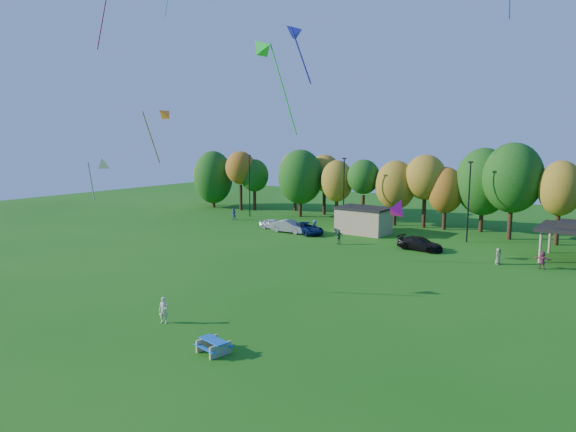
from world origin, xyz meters
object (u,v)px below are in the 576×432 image
Objects in this scene: car_a at (274,224)px; car_b at (289,226)px; picnic_table at (214,345)px; kite_flyer at (164,310)px; car_c at (307,228)px; car_d at (420,244)px.

car_a is 0.81× the size of car_b.
kite_flyer reaches higher than picnic_table.
kite_flyer is at bearing 176.33° from picnic_table.
car_d reaches higher than car_c.
picnic_table is at bearing -134.52° from car_c.
car_d is (14.68, -0.50, 0.00)m from car_c.
car_c is (-15.42, 31.96, 0.25)m from picnic_table.
kite_flyer is 32.03m from car_c.
car_a is at bearing 89.13° from kite_flyer.
car_b is at bearing 129.43° from picnic_table.
car_a is at bearing 71.85° from car_b.
picnic_table is 31.46m from car_d.
car_d is at bearing -72.24° from car_c.
car_a is 0.79× the size of car_d.
car_c reaches higher than picnic_table.
kite_flyer is 0.34× the size of car_c.
car_a reaches higher than picnic_table.
car_b is at bearing -109.88° from car_a.
picnic_table is 0.41× the size of car_d.
car_b reaches higher than car_c.
car_a is (-20.76, 32.29, 0.20)m from picnic_table.
car_b reaches higher than car_d.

